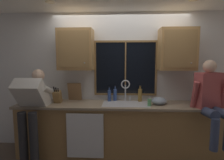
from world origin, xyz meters
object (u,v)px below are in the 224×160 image
person_standing (32,105)px  cutting_board (75,92)px  person_sitting_on_counter (211,97)px  mixing_bowl (159,101)px  bottle_tall_clear (115,94)px  bottle_green_glass (140,95)px  bottle_amber_small (109,95)px  soap_dispenser (149,102)px  knife_block (57,97)px

person_standing → cutting_board: size_ratio=4.50×
person_sitting_on_counter → mixing_bowl: 0.79m
cutting_board → bottle_tall_clear: cutting_board is taller
bottle_green_glass → bottle_tall_clear: bottle_green_glass is taller
bottle_amber_small → bottle_tall_clear: bearing=25.6°
person_standing → person_sitting_on_counter: bearing=0.5°
cutting_board → bottle_green_glass: (1.22, -0.03, -0.04)m
mixing_bowl → cutting_board: bearing=171.7°
soap_dispenser → knife_block: bearing=175.1°
mixing_bowl → knife_block: bearing=179.8°
knife_block → mixing_bowl: (1.78, -0.01, -0.05)m
person_standing → knife_block: 0.44m
knife_block → soap_dispenser: (1.59, -0.14, -0.04)m
knife_block → bottle_green_glass: size_ratio=1.07×
mixing_bowl → person_standing: bearing=-172.2°
cutting_board → bottle_tall_clear: 0.76m
person_standing → mixing_bowl: person_standing is taller
person_standing → cutting_board: person_standing is taller
person_standing → bottle_amber_small: size_ratio=5.65×
mixing_bowl → soap_dispenser: size_ratio=1.54×
knife_block → mixing_bowl: knife_block is taller
bottle_green_glass → bottle_tall_clear: (-0.46, 0.04, -0.01)m
person_standing → bottle_green_glass: (1.79, 0.48, 0.10)m
mixing_bowl → soap_dispenser: bearing=-144.9°
knife_block → soap_dispenser: bearing=-4.9°
bottle_tall_clear → bottle_amber_small: 0.12m
person_sitting_on_counter → bottle_tall_clear: person_sitting_on_counter is taller
person_standing → person_sitting_on_counter: 2.83m
knife_block → person_sitting_on_counter: bearing=-6.1°
person_sitting_on_counter → bottle_green_glass: bearing=156.1°
cutting_board → bottle_amber_small: bearing=-3.1°
knife_block → cutting_board: (0.25, 0.21, 0.06)m
person_standing → knife_block: size_ratio=4.73×
knife_block → bottle_amber_small: (0.91, 0.18, 0.00)m
mixing_bowl → person_sitting_on_counter: bearing=-19.7°
knife_block → bottle_green_glass: knife_block is taller
bottle_green_glass → bottle_amber_small: (-0.57, -0.01, -0.01)m
soap_dispenser → bottle_tall_clear: size_ratio=0.60×
cutting_board → soap_dispenser: 1.39m
mixing_bowl → bottle_amber_small: (-0.87, 0.19, 0.05)m
person_standing → bottle_green_glass: size_ratio=5.06×
person_standing → mixing_bowl: (2.09, 0.29, 0.03)m
knife_block → bottle_amber_small: bearing=11.1°
person_sitting_on_counter → soap_dispenser: (-0.92, 0.13, -0.12)m
person_sitting_on_counter → bottle_amber_small: bearing=164.3°
cutting_board → bottle_tall_clear: bearing=1.1°
knife_block → bottle_amber_small: 0.93m
cutting_board → bottle_tall_clear: (0.76, 0.01, -0.05)m
bottle_green_glass → bottle_tall_clear: 0.46m
cutting_board → person_sitting_on_counter: bearing=-12.1°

